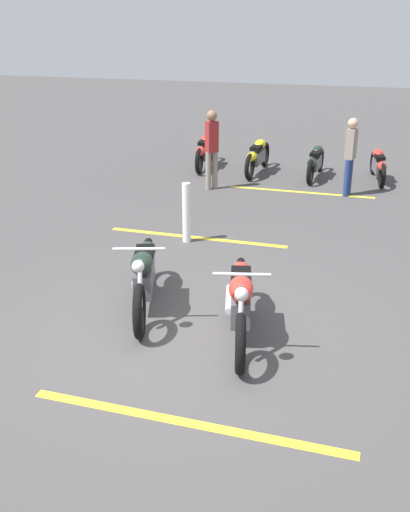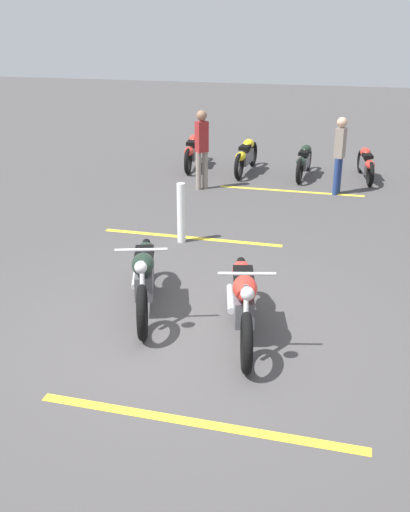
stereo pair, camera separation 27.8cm
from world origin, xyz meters
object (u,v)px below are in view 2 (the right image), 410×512
motorcycle_row_center (246,156)px  motorcycle_row_right (193,151)px  motorcycle_row_left (304,161)px  motorcycle_bright_foreground (243,298)px  motorcycle_row_far_left (366,164)px  motorcycle_dark_foreground (144,274)px  bystander_near_row (340,152)px  bystander_secondary (202,146)px  bollard_post (181,213)px

motorcycle_row_center → motorcycle_row_right: bearing=84.4°
motorcycle_row_left → motorcycle_bright_foreground: bearing=-176.6°
motorcycle_row_far_left → motorcycle_row_center: 2.88m
motorcycle_row_far_left → motorcycle_dark_foreground: bearing=150.2°
motorcycle_bright_foreground → bystander_near_row: 6.63m
motorcycle_bright_foreground → bystander_secondary: 6.60m
bystander_near_row → motorcycle_row_far_left: bearing=83.7°
motorcycle_bright_foreground → motorcycle_row_left: bearing=166.9°
motorcycle_row_left → bollard_post: 5.26m
motorcycle_bright_foreground → bystander_near_row: (6.58, -0.65, 0.46)m
motorcycle_row_far_left → bollard_post: 5.96m
motorcycle_dark_foreground → motorcycle_row_far_left: bearing=142.1°
motorcycle_bright_foreground → bollard_post: motorcycle_bright_foreground is taller
motorcycle_row_right → bystander_near_row: bystander_near_row is taller
bystander_secondary → bollard_post: size_ratio=1.69×
motorcycle_row_far_left → bystander_near_row: bystander_near_row is taller
motorcycle_row_center → motorcycle_row_far_left: bearing=-86.0°
motorcycle_dark_foreground → bystander_near_row: 6.59m
motorcycle_row_center → motorcycle_row_left: bearing=-89.6°
bystander_secondary → motorcycle_row_far_left: bearing=71.4°
motorcycle_row_right → bystander_secondary: (-1.89, -0.79, 0.54)m
motorcycle_dark_foreground → bollard_post: 2.48m
motorcycle_dark_foreground → bystander_near_row: bystander_near_row is taller
motorcycle_row_far_left → bystander_secondary: size_ratio=1.08×
bystander_near_row → bystander_secondary: bystander_secondary is taller
motorcycle_row_right → bystander_near_row: bearing=-118.8°
motorcycle_row_center → bollard_post: bearing=-178.7°
motorcycle_dark_foreground → bystander_secondary: (5.83, 0.91, 0.51)m
motorcycle_bright_foreground → motorcycle_row_center: 8.05m
motorcycle_dark_foreground → bystander_secondary: 5.92m
motorcycle_row_center → bollard_post: bollard_post is taller
motorcycle_bright_foreground → bystander_secondary: size_ratio=1.25×
motorcycle_row_far_left → bystander_near_row: (-1.43, 0.56, 0.53)m
motorcycle_row_left → bystander_secondary: 2.72m
motorcycle_row_far_left → bollard_post: size_ratio=1.83×
motorcycle_row_right → bollard_post: (-5.25, -1.40, 0.08)m
motorcycle_row_center → motorcycle_dark_foreground: bearing=-176.4°
motorcycle_dark_foreground → motorcycle_row_left: (7.51, -1.16, -0.06)m
motorcycle_bright_foreground → motorcycle_row_left: size_ratio=1.11×
motorcycle_bright_foreground → motorcycle_row_center: size_ratio=1.04×
bystander_near_row → motorcycle_row_left: bearing=140.0°
bystander_near_row → motorcycle_row_center: bearing=165.9°
motorcycle_row_right → motorcycle_dark_foreground: bearing=-174.8°
motorcycle_dark_foreground → bollard_post: motorcycle_dark_foreground is taller
motorcycle_bright_foreground → bystander_secondary: bearing=-174.4°
motorcycle_row_far_left → bystander_secondary: bearing=106.6°
motorcycle_row_left → bollard_post: bearing=165.7°
motorcycle_row_center → bystander_near_row: bystander_near_row is taller
motorcycle_row_right → bollard_post: bollard_post is taller
motorcycle_row_far_left → motorcycle_row_left: bearing=85.1°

